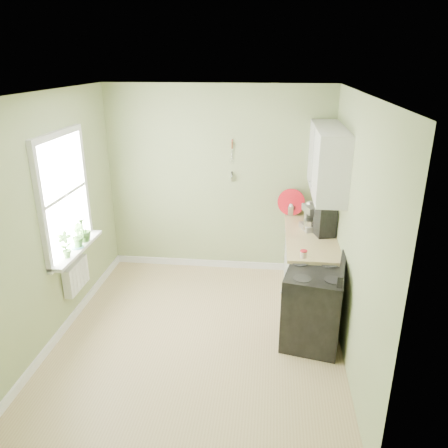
# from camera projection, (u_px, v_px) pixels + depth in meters

# --- Properties ---
(floor) EXTENTS (3.20, 3.60, 0.02)m
(floor) POSITION_uv_depth(u_px,v_px,m) (199.00, 335.00, 5.07)
(floor) COLOR tan
(floor) RESTS_ON ground
(ceiling) EXTENTS (3.20, 3.60, 0.02)m
(ceiling) POSITION_uv_depth(u_px,v_px,m) (194.00, 92.00, 4.10)
(ceiling) COLOR white
(ceiling) RESTS_ON wall_back
(wall_back) EXTENTS (3.20, 0.02, 2.70)m
(wall_back) POSITION_uv_depth(u_px,v_px,m) (218.00, 181.00, 6.26)
(wall_back) COLOR #98A671
(wall_back) RESTS_ON floor
(wall_left) EXTENTS (0.02, 3.60, 2.70)m
(wall_left) POSITION_uv_depth(u_px,v_px,m) (51.00, 221.00, 4.75)
(wall_left) COLOR #98A671
(wall_left) RESTS_ON floor
(wall_right) EXTENTS (0.02, 3.60, 2.70)m
(wall_right) POSITION_uv_depth(u_px,v_px,m) (354.00, 233.00, 4.42)
(wall_right) COLOR #98A671
(wall_right) RESTS_ON floor
(base_cabinets) EXTENTS (0.60, 1.60, 0.87)m
(base_cabinets) POSITION_uv_depth(u_px,v_px,m) (309.00, 268.00, 5.70)
(base_cabinets) COLOR white
(base_cabinets) RESTS_ON floor
(countertop) EXTENTS (0.64, 1.60, 0.04)m
(countertop) POSITION_uv_depth(u_px,v_px,m) (311.00, 236.00, 5.54)
(countertop) COLOR #D6BE83
(countertop) RESTS_ON base_cabinets
(upper_cabinets) EXTENTS (0.35, 1.40, 0.80)m
(upper_cabinets) POSITION_uv_depth(u_px,v_px,m) (327.00, 160.00, 5.28)
(upper_cabinets) COLOR white
(upper_cabinets) RESTS_ON wall_right
(window) EXTENTS (0.06, 1.14, 1.44)m
(window) POSITION_uv_depth(u_px,v_px,m) (64.00, 195.00, 4.96)
(window) COLOR white
(window) RESTS_ON wall_left
(window_sill) EXTENTS (0.18, 1.14, 0.04)m
(window_sill) POSITION_uv_depth(u_px,v_px,m) (77.00, 249.00, 5.19)
(window_sill) COLOR white
(window_sill) RESTS_ON wall_left
(radiator) EXTENTS (0.12, 0.50, 0.35)m
(radiator) POSITION_uv_depth(u_px,v_px,m) (76.00, 276.00, 5.26)
(radiator) COLOR white
(radiator) RESTS_ON wall_left
(wall_utensils) EXTENTS (0.02, 0.14, 0.58)m
(wall_utensils) POSITION_uv_depth(u_px,v_px,m) (232.00, 167.00, 6.14)
(wall_utensils) COLOR #D6BE83
(wall_utensils) RESTS_ON wall_back
(stove) EXTENTS (0.75, 0.82, 0.99)m
(stove) POSITION_uv_depth(u_px,v_px,m) (313.00, 306.00, 4.82)
(stove) COLOR black
(stove) RESTS_ON floor
(stand_mixer) EXTENTS (0.25, 0.32, 0.35)m
(stand_mixer) POSITION_uv_depth(u_px,v_px,m) (309.00, 218.00, 5.67)
(stand_mixer) COLOR #B2B2B7
(stand_mixer) RESTS_ON countertop
(kettle) EXTENTS (0.17, 0.10, 0.17)m
(kettle) POSITION_uv_depth(u_px,v_px,m) (291.00, 209.00, 6.20)
(kettle) COLOR silver
(kettle) RESTS_ON countertop
(coffee_maker) EXTENTS (0.28, 0.29, 0.39)m
(coffee_maker) POSITION_uv_depth(u_px,v_px,m) (325.00, 222.00, 5.45)
(coffee_maker) COLOR black
(coffee_maker) RESTS_ON countertop
(red_tray) EXTENTS (0.39, 0.08, 0.38)m
(red_tray) POSITION_uv_depth(u_px,v_px,m) (291.00, 202.00, 6.16)
(red_tray) COLOR red
(red_tray) RESTS_ON countertop
(jar) EXTENTS (0.08, 0.08, 0.09)m
(jar) POSITION_uv_depth(u_px,v_px,m) (304.00, 254.00, 4.88)
(jar) COLOR #C2AA97
(jar) RESTS_ON countertop
(plant_a) EXTENTS (0.19, 0.16, 0.31)m
(plant_a) POSITION_uv_depth(u_px,v_px,m) (65.00, 245.00, 4.86)
(plant_a) COLOR #3D692B
(plant_a) RESTS_ON window_sill
(plant_b) EXTENTS (0.20, 0.21, 0.29)m
(plant_b) POSITION_uv_depth(u_px,v_px,m) (77.00, 235.00, 5.16)
(plant_b) COLOR #3D692B
(plant_b) RESTS_ON window_sill
(plant_c) EXTENTS (0.22, 0.22, 0.31)m
(plant_c) POSITION_uv_depth(u_px,v_px,m) (83.00, 229.00, 5.31)
(plant_c) COLOR #3D692B
(plant_c) RESTS_ON window_sill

